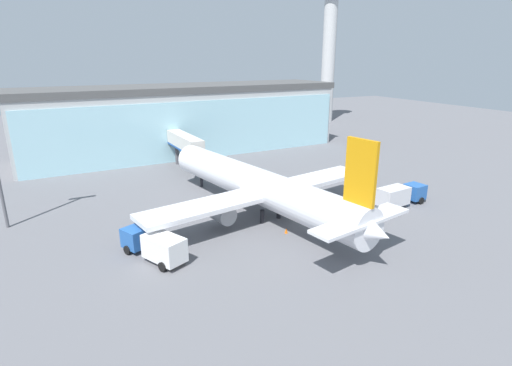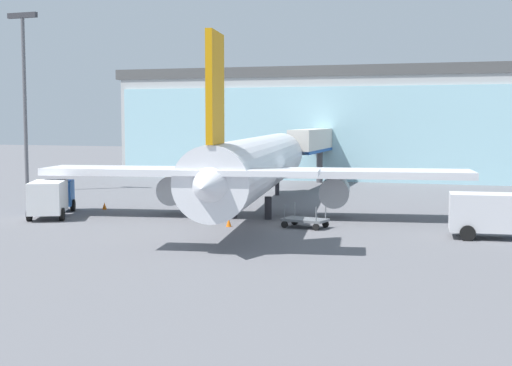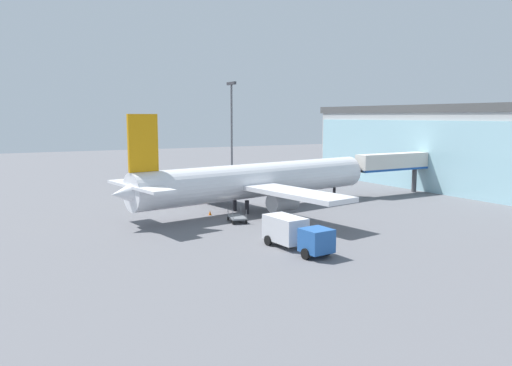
{
  "view_description": "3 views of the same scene",
  "coord_description": "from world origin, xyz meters",
  "px_view_note": "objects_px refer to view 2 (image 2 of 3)",
  "views": [
    {
      "loc": [
        -22.42,
        -35.37,
        18.07
      ],
      "look_at": [
        -2.19,
        5.78,
        3.64
      ],
      "focal_mm": 28.0,
      "sensor_mm": 36.0,
      "label": 1
    },
    {
      "loc": [
        14.81,
        -44.29,
        6.97
      ],
      "look_at": [
        -2.84,
        6.01,
        2.22
      ],
      "focal_mm": 50.0,
      "sensor_mm": 36.0,
      "label": 2
    },
    {
      "loc": [
        50.48,
        -22.39,
        11.29
      ],
      "look_at": [
        -0.24,
        3.57,
        3.65
      ],
      "focal_mm": 35.0,
      "sensor_mm": 36.0,
      "label": 3
    }
  ],
  "objects_px": {
    "airplane": "(255,166)",
    "safety_cone_wingtip": "(104,206)",
    "jet_bridge": "(311,142)",
    "apron_light_mast": "(24,85)",
    "fuel_truck": "(509,214)",
    "safety_cone_nose": "(229,222)",
    "baggage_cart": "(305,220)",
    "catering_truck": "(51,196)"
  },
  "relations": [
    {
      "from": "airplane",
      "to": "fuel_truck",
      "type": "bearing_deg",
      "value": -117.07
    },
    {
      "from": "safety_cone_nose",
      "to": "safety_cone_wingtip",
      "type": "xyz_separation_m",
      "value": [
        -12.44,
        5.16,
        0.0
      ]
    },
    {
      "from": "catering_truck",
      "to": "safety_cone_wingtip",
      "type": "height_order",
      "value": "catering_truck"
    },
    {
      "from": "apron_light_mast",
      "to": "jet_bridge",
      "type": "bearing_deg",
      "value": 30.06
    },
    {
      "from": "catering_truck",
      "to": "baggage_cart",
      "type": "relative_size",
      "value": 2.47
    },
    {
      "from": "jet_bridge",
      "to": "safety_cone_nose",
      "type": "relative_size",
      "value": 22.5
    },
    {
      "from": "safety_cone_wingtip",
      "to": "apron_light_mast",
      "type": "bearing_deg",
      "value": 145.99
    },
    {
      "from": "jet_bridge",
      "to": "catering_truck",
      "type": "xyz_separation_m",
      "value": [
        -11.63,
        -28.99,
        -3.12
      ]
    },
    {
      "from": "safety_cone_nose",
      "to": "baggage_cart",
      "type": "bearing_deg",
      "value": 13.83
    },
    {
      "from": "fuel_truck",
      "to": "baggage_cart",
      "type": "distance_m",
      "value": 12.43
    },
    {
      "from": "apron_light_mast",
      "to": "safety_cone_nose",
      "type": "relative_size",
      "value": 31.2
    },
    {
      "from": "fuel_truck",
      "to": "safety_cone_nose",
      "type": "xyz_separation_m",
      "value": [
        -17.22,
        -0.85,
        -1.19
      ]
    },
    {
      "from": "catering_truck",
      "to": "safety_cone_wingtip",
      "type": "bearing_deg",
      "value": -43.04
    },
    {
      "from": "jet_bridge",
      "to": "baggage_cart",
      "type": "height_order",
      "value": "jet_bridge"
    },
    {
      "from": "airplane",
      "to": "catering_truck",
      "type": "height_order",
      "value": "airplane"
    },
    {
      "from": "airplane",
      "to": "catering_truck",
      "type": "relative_size",
      "value": 4.82
    },
    {
      "from": "safety_cone_wingtip",
      "to": "jet_bridge",
      "type": "bearing_deg",
      "value": 67.3
    },
    {
      "from": "airplane",
      "to": "safety_cone_wingtip",
      "type": "distance_m",
      "value": 12.65
    },
    {
      "from": "catering_truck",
      "to": "apron_light_mast",
      "type": "bearing_deg",
      "value": 16.33
    },
    {
      "from": "airplane",
      "to": "fuel_truck",
      "type": "relative_size",
      "value": 4.84
    },
    {
      "from": "apron_light_mast",
      "to": "baggage_cart",
      "type": "relative_size",
      "value": 5.63
    },
    {
      "from": "jet_bridge",
      "to": "safety_cone_wingtip",
      "type": "height_order",
      "value": "jet_bridge"
    },
    {
      "from": "airplane",
      "to": "baggage_cart",
      "type": "relative_size",
      "value": 11.9
    },
    {
      "from": "fuel_truck",
      "to": "baggage_cart",
      "type": "xyz_separation_m",
      "value": [
        -12.39,
        0.34,
        -0.97
      ]
    },
    {
      "from": "baggage_cart",
      "to": "safety_cone_wingtip",
      "type": "height_order",
      "value": "baggage_cart"
    },
    {
      "from": "airplane",
      "to": "baggage_cart",
      "type": "xyz_separation_m",
      "value": [
        5.07,
        -4.7,
        -3.09
      ]
    },
    {
      "from": "fuel_truck",
      "to": "safety_cone_nose",
      "type": "height_order",
      "value": "fuel_truck"
    },
    {
      "from": "airplane",
      "to": "safety_cone_nose",
      "type": "relative_size",
      "value": 66.0
    },
    {
      "from": "safety_cone_nose",
      "to": "safety_cone_wingtip",
      "type": "height_order",
      "value": "same"
    },
    {
      "from": "baggage_cart",
      "to": "safety_cone_wingtip",
      "type": "bearing_deg",
      "value": -2.17
    },
    {
      "from": "catering_truck",
      "to": "baggage_cart",
      "type": "distance_m",
      "value": 18.79
    },
    {
      "from": "jet_bridge",
      "to": "fuel_truck",
      "type": "distance_m",
      "value": 34.73
    },
    {
      "from": "jet_bridge",
      "to": "baggage_cart",
      "type": "xyz_separation_m",
      "value": [
        7.12,
        -28.22,
        -4.08
      ]
    },
    {
      "from": "catering_truck",
      "to": "baggage_cart",
      "type": "xyz_separation_m",
      "value": [
        18.75,
        0.77,
        -0.97
      ]
    },
    {
      "from": "jet_bridge",
      "to": "safety_cone_wingtip",
      "type": "distance_m",
      "value": 26.63
    },
    {
      "from": "apron_light_mast",
      "to": "baggage_cart",
      "type": "bearing_deg",
      "value": -23.47
    },
    {
      "from": "airplane",
      "to": "safety_cone_wingtip",
      "type": "xyz_separation_m",
      "value": [
        -12.19,
        -0.73,
        -3.31
      ]
    },
    {
      "from": "baggage_cart",
      "to": "airplane",
      "type": "bearing_deg",
      "value": -32.02
    },
    {
      "from": "jet_bridge",
      "to": "apron_light_mast",
      "type": "height_order",
      "value": "apron_light_mast"
    },
    {
      "from": "jet_bridge",
      "to": "fuel_truck",
      "type": "relative_size",
      "value": 1.65
    },
    {
      "from": "catering_truck",
      "to": "baggage_cart",
      "type": "height_order",
      "value": "catering_truck"
    },
    {
      "from": "airplane",
      "to": "apron_light_mast",
      "type": "bearing_deg",
      "value": 60.18
    }
  ]
}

